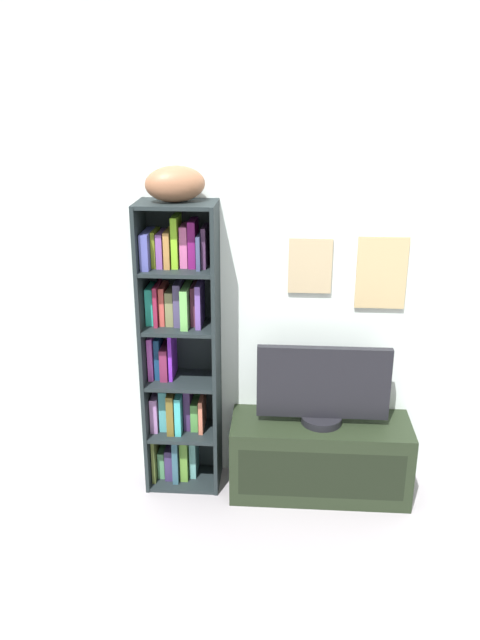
# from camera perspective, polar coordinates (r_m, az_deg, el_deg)

# --- Properties ---
(ground) EXTENTS (5.20, 5.20, 0.04)m
(ground) POSITION_cam_1_polar(r_m,az_deg,el_deg) (3.04, 4.62, -25.22)
(ground) COLOR gray
(back_wall) EXTENTS (4.80, 0.08, 2.60)m
(back_wall) POSITION_cam_1_polar(r_m,az_deg,el_deg) (3.37, 5.17, 5.69)
(back_wall) COLOR silver
(back_wall) RESTS_ON ground
(bookshelf) EXTENTS (0.41, 0.28, 1.61)m
(bookshelf) POSITION_cam_1_polar(r_m,az_deg,el_deg) (3.45, -5.61, -2.98)
(bookshelf) COLOR black
(bookshelf) RESTS_ON ground
(football) EXTENTS (0.34, 0.27, 0.18)m
(football) POSITION_cam_1_polar(r_m,az_deg,el_deg) (3.17, -5.87, 12.11)
(football) COLOR #8C5B3F
(football) RESTS_ON bookshelf
(tv_stand) EXTENTS (0.98, 0.37, 0.43)m
(tv_stand) POSITION_cam_1_polar(r_m,az_deg,el_deg) (3.61, 7.19, -12.18)
(tv_stand) COLOR black
(tv_stand) RESTS_ON ground
(television) EXTENTS (0.71, 0.22, 0.44)m
(television) POSITION_cam_1_polar(r_m,az_deg,el_deg) (3.40, 7.51, -6.00)
(television) COLOR black
(television) RESTS_ON tv_stand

